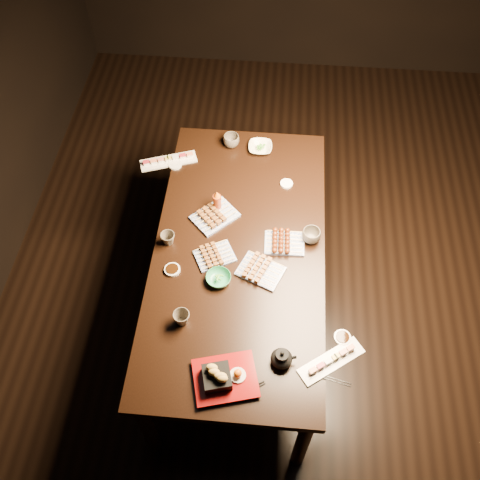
% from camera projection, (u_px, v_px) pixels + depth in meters
% --- Properties ---
extents(ground, '(5.00, 5.00, 0.00)m').
position_uv_depth(ground, '(305.00, 300.00, 3.49)').
color(ground, black).
rests_on(ground, ground).
extents(dining_table, '(1.41, 1.99, 0.75)m').
position_uv_depth(dining_table, '(239.00, 286.00, 3.12)').
color(dining_table, black).
rests_on(dining_table, ground).
extents(sushi_platter_near, '(0.32, 0.26, 0.04)m').
position_uv_depth(sushi_platter_near, '(332.00, 360.00, 2.44)').
color(sushi_platter_near, white).
rests_on(sushi_platter_near, dining_table).
extents(sushi_platter_far, '(0.35, 0.20, 0.04)m').
position_uv_depth(sushi_platter_far, '(168.00, 159.00, 3.17)').
color(sushi_platter_far, white).
rests_on(sushi_platter_far, dining_table).
extents(yakitori_plate_center, '(0.24, 0.22, 0.05)m').
position_uv_depth(yakitori_plate_center, '(215.00, 254.00, 2.77)').
color(yakitori_plate_center, '#828EB6').
rests_on(yakitori_plate_center, dining_table).
extents(yakitori_plate_right, '(0.27, 0.24, 0.06)m').
position_uv_depth(yakitori_plate_right, '(261.00, 269.00, 2.71)').
color(yakitori_plate_right, '#828EB6').
rests_on(yakitori_plate_right, dining_table).
extents(yakitori_plate_left, '(0.29, 0.29, 0.06)m').
position_uv_depth(yakitori_plate_left, '(215.00, 214.00, 2.92)').
color(yakitori_plate_left, '#828EB6').
rests_on(yakitori_plate_left, dining_table).
extents(tsukune_plate, '(0.21, 0.16, 0.05)m').
position_uv_depth(tsukune_plate, '(285.00, 241.00, 2.82)').
color(tsukune_plate, '#828EB6').
rests_on(tsukune_plate, dining_table).
extents(edamame_bowl_green, '(0.17, 0.17, 0.04)m').
position_uv_depth(edamame_bowl_green, '(219.00, 279.00, 2.69)').
color(edamame_bowl_green, '#2D8B59').
rests_on(edamame_bowl_green, dining_table).
extents(edamame_bowl_cream, '(0.15, 0.15, 0.04)m').
position_uv_depth(edamame_bowl_cream, '(260.00, 148.00, 3.23)').
color(edamame_bowl_cream, beige).
rests_on(edamame_bowl_cream, dining_table).
extents(tempura_tray, '(0.33, 0.29, 0.10)m').
position_uv_depth(tempura_tray, '(225.00, 375.00, 2.36)').
color(tempura_tray, black).
rests_on(tempura_tray, dining_table).
extents(teacup_near_left, '(0.09, 0.09, 0.08)m').
position_uv_depth(teacup_near_left, '(182.00, 318.00, 2.54)').
color(teacup_near_left, '#4E473C').
rests_on(teacup_near_left, dining_table).
extents(teacup_mid_right, '(0.12, 0.12, 0.08)m').
position_uv_depth(teacup_mid_right, '(311.00, 236.00, 2.82)').
color(teacup_mid_right, '#4E473C').
rests_on(teacup_mid_right, dining_table).
extents(teacup_far_left, '(0.09, 0.09, 0.07)m').
position_uv_depth(teacup_far_left, '(168.00, 239.00, 2.82)').
color(teacup_far_left, '#4E473C').
rests_on(teacup_far_left, dining_table).
extents(teacup_far_right, '(0.11, 0.11, 0.08)m').
position_uv_depth(teacup_far_right, '(231.00, 141.00, 3.24)').
color(teacup_far_right, '#4E473C').
rests_on(teacup_far_right, dining_table).
extents(teapot, '(0.13, 0.13, 0.10)m').
position_uv_depth(teapot, '(282.00, 357.00, 2.41)').
color(teapot, black).
rests_on(teapot, dining_table).
extents(condiment_bottle, '(0.06, 0.06, 0.14)m').
position_uv_depth(condiment_bottle, '(217.00, 200.00, 2.92)').
color(condiment_bottle, maroon).
rests_on(condiment_bottle, dining_table).
extents(sauce_dish_west, '(0.11, 0.11, 0.01)m').
position_uv_depth(sauce_dish_west, '(172.00, 270.00, 2.74)').
color(sauce_dish_west, white).
rests_on(sauce_dish_west, dining_table).
extents(sauce_dish_east, '(0.10, 0.10, 0.01)m').
position_uv_depth(sauce_dish_east, '(287.00, 184.00, 3.08)').
color(sauce_dish_east, white).
rests_on(sauce_dish_east, dining_table).
extents(sauce_dish_se, '(0.11, 0.11, 0.01)m').
position_uv_depth(sauce_dish_se, '(342.00, 338.00, 2.52)').
color(sauce_dish_se, white).
rests_on(sauce_dish_se, dining_table).
extents(sauce_dish_nw, '(0.11, 0.11, 0.01)m').
position_uv_depth(sauce_dish_nw, '(175.00, 165.00, 3.17)').
color(sauce_dish_nw, white).
rests_on(sauce_dish_nw, dining_table).
extents(chopsticks_near, '(0.19, 0.13, 0.01)m').
position_uv_depth(chopsticks_near, '(244.00, 393.00, 2.36)').
color(chopsticks_near, black).
rests_on(chopsticks_near, dining_table).
extents(chopsticks_se, '(0.22, 0.07, 0.01)m').
position_uv_depth(chopsticks_se, '(327.00, 378.00, 2.40)').
color(chopsticks_se, black).
rests_on(chopsticks_se, dining_table).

